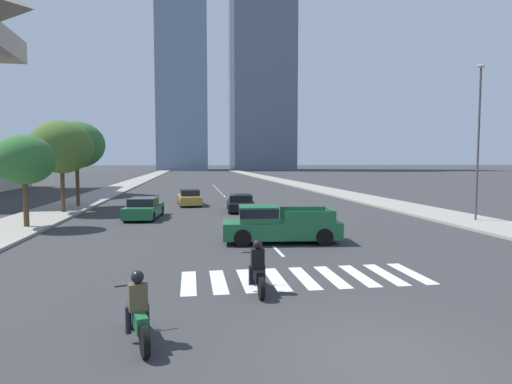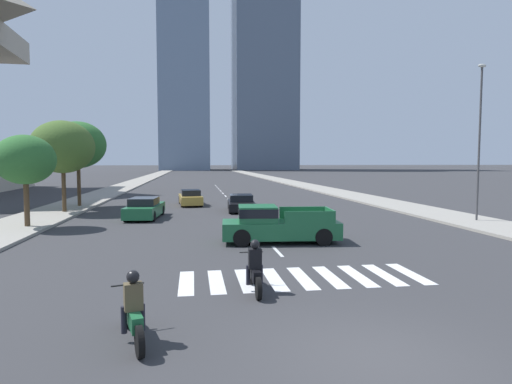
% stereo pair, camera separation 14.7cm
% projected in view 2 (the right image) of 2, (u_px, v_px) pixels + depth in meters
% --- Properties ---
extents(ground_plane, '(800.00, 800.00, 0.00)m').
position_uv_depth(ground_plane, '(378.00, 359.00, 7.94)').
color(ground_plane, '#333335').
extents(sidewalk_east, '(4.00, 260.00, 0.15)m').
position_uv_depth(sidewalk_east, '(373.00, 200.00, 39.45)').
color(sidewalk_east, gray).
rests_on(sidewalk_east, ground).
extents(sidewalk_west, '(4.00, 260.00, 0.15)m').
position_uv_depth(sidewalk_west, '(75.00, 204.00, 35.63)').
color(sidewalk_west, gray).
rests_on(sidewalk_west, ground).
extents(crosswalk_near, '(7.65, 2.64, 0.01)m').
position_uv_depth(crosswalk_near, '(302.00, 278.00, 13.43)').
color(crosswalk_near, silver).
rests_on(crosswalk_near, ground).
extents(lane_divider_center, '(0.14, 50.00, 0.01)m').
position_uv_depth(lane_divider_center, '(229.00, 199.00, 41.06)').
color(lane_divider_center, silver).
rests_on(lane_divider_center, ground).
extents(motorcycle_trailing, '(0.90, 2.16, 1.49)m').
position_uv_depth(motorcycle_trailing, '(133.00, 313.00, 8.67)').
color(motorcycle_trailing, black).
rests_on(motorcycle_trailing, ground).
extents(motorcycle_third, '(0.70, 2.08, 1.49)m').
position_uv_depth(motorcycle_third, '(255.00, 271.00, 12.01)').
color(motorcycle_third, black).
rests_on(motorcycle_third, ground).
extents(pickup_truck, '(5.37, 2.37, 1.67)m').
position_uv_depth(pickup_truck, '(275.00, 225.00, 19.26)').
color(pickup_truck, '#1E6038').
rests_on(pickup_truck, ground).
extents(sedan_black_0, '(2.18, 4.85, 1.19)m').
position_uv_depth(sedan_black_0, '(241.00, 203.00, 31.65)').
color(sedan_black_0, black).
rests_on(sedan_black_0, ground).
extents(sedan_green_1, '(2.27, 4.94, 1.34)m').
position_uv_depth(sedan_green_1, '(145.00, 209.00, 27.51)').
color(sedan_green_1, '#1E6038').
rests_on(sedan_green_1, ground).
extents(sedan_gold_2, '(2.06, 4.49, 1.30)m').
position_uv_depth(sedan_gold_2, '(190.00, 198.00, 35.67)').
color(sedan_gold_2, '#B28E38').
rests_on(sedan_gold_2, ground).
extents(street_lamp_east, '(0.50, 0.24, 9.18)m').
position_uv_depth(street_lamp_east, '(480.00, 132.00, 25.20)').
color(street_lamp_east, '#3F3F42').
rests_on(street_lamp_east, sidewalk_east).
extents(street_tree_nearest, '(3.14, 3.14, 4.94)m').
position_uv_depth(street_tree_nearest, '(25.00, 160.00, 22.95)').
color(street_tree_nearest, '#4C3823').
rests_on(street_tree_nearest, sidewalk_west).
extents(street_tree_second, '(4.28, 4.28, 6.33)m').
position_uv_depth(street_tree_second, '(63.00, 147.00, 29.61)').
color(street_tree_second, '#4C3823').
rests_on(street_tree_second, sidewalk_west).
extents(street_tree_third, '(4.30, 4.30, 6.64)m').
position_uv_depth(street_tree_third, '(78.00, 145.00, 33.53)').
color(street_tree_third, '#4C3823').
rests_on(street_tree_third, sidewalk_west).
extents(office_tower_left_skyline, '(20.07, 27.01, 126.68)m').
position_uv_depth(office_tower_left_skyline, '(183.00, 18.00, 176.72)').
color(office_tower_left_skyline, slate).
rests_on(office_tower_left_skyline, ground).
extents(office_tower_center_skyline, '(26.15, 27.25, 116.36)m').
position_uv_depth(office_tower_center_skyline, '(264.00, 36.00, 185.05)').
color(office_tower_center_skyline, slate).
rests_on(office_tower_center_skyline, ground).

